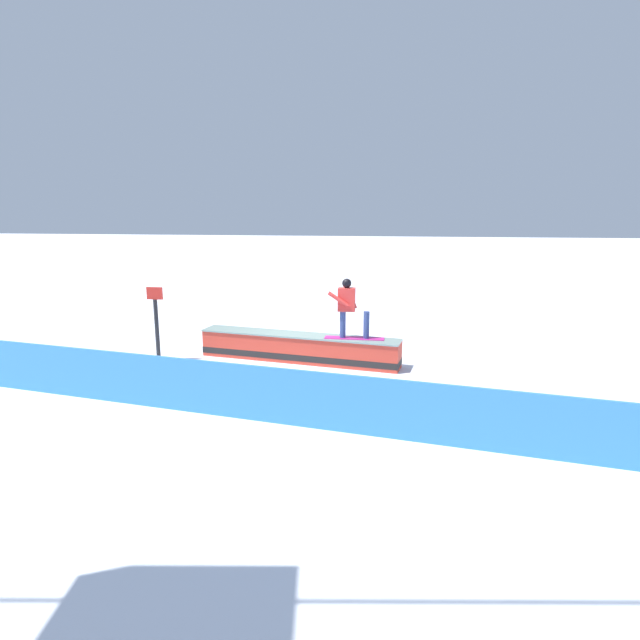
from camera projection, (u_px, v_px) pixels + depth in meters
ground_plane at (299, 361)px, 13.20m from camera, size 120.00×120.00×0.00m
grind_box at (299, 349)px, 13.13m from camera, size 5.09×1.49×0.69m
snowboarder at (349, 306)px, 12.48m from camera, size 1.42×0.42×1.43m
safety_fence at (259, 394)px, 9.39m from camera, size 12.98×2.27×1.02m
trail_marker at (156, 322)px, 12.95m from camera, size 0.40×0.10×1.87m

